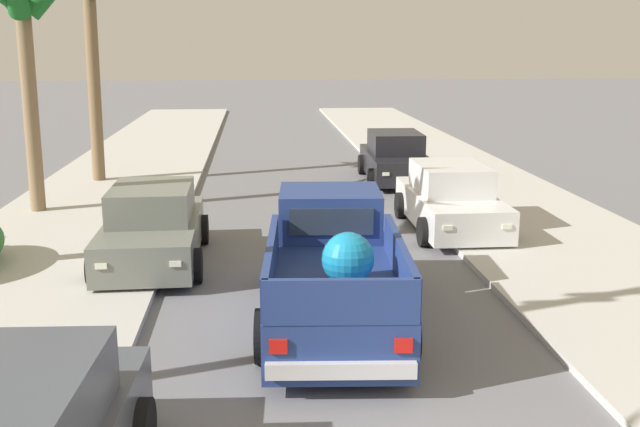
% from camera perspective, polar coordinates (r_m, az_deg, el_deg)
% --- Properties ---
extents(sidewalk_left, '(4.75, 60.00, 0.12)m').
position_cam_1_polar(sidewalk_left, '(17.71, -18.54, -1.14)').
color(sidewalk_left, beige).
rests_on(sidewalk_left, ground).
extents(sidewalk_right, '(4.75, 60.00, 0.12)m').
position_cam_1_polar(sidewalk_right, '(18.39, 15.70, -0.42)').
color(sidewalk_right, beige).
rests_on(sidewalk_right, ground).
extents(curb_left, '(0.16, 60.00, 0.10)m').
position_cam_1_polar(curb_left, '(17.51, -15.44, -1.12)').
color(curb_left, silver).
rests_on(curb_left, ground).
extents(curb_right, '(0.16, 60.00, 0.10)m').
position_cam_1_polar(curb_right, '(18.07, 12.80, -0.52)').
color(curb_right, silver).
rests_on(curb_right, ground).
extents(pickup_truck, '(2.47, 5.33, 1.80)m').
position_cam_1_polar(pickup_truck, '(11.37, 1.03, -4.51)').
color(pickup_truck, navy).
rests_on(pickup_truck, ground).
extents(car_left_near, '(2.08, 4.29, 1.54)m').
position_cam_1_polar(car_left_near, '(14.65, -13.02, -1.09)').
color(car_left_near, slate).
rests_on(car_left_near, ground).
extents(car_left_mid, '(2.12, 4.30, 1.54)m').
position_cam_1_polar(car_left_mid, '(22.91, 5.95, 4.33)').
color(car_left_mid, black).
rests_on(car_left_mid, ground).
extents(car_right_mid, '(2.03, 4.26, 1.54)m').
position_cam_1_polar(car_right_mid, '(17.03, 10.21, 1.05)').
color(car_right_mid, silver).
rests_on(car_right_mid, ground).
extents(palm_tree_right_fore, '(3.58, 3.73, 6.41)m').
position_cam_1_polar(palm_tree_right_fore, '(19.31, -22.72, 14.94)').
color(palm_tree_right_fore, '#846B4C').
rests_on(palm_tree_right_fore, ground).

